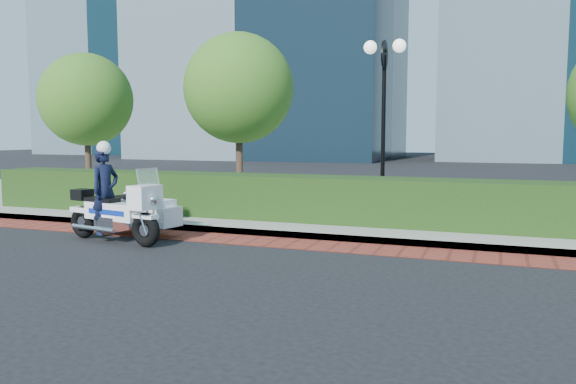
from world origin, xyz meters
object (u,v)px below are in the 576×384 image
(police_motorcycle, at_px, (123,206))
(tree_a, at_px, (86,100))
(lamppost, at_px, (384,99))
(tree_b, at_px, (239,88))

(police_motorcycle, bearing_deg, tree_a, 146.03)
(lamppost, relative_size, tree_a, 0.92)
(police_motorcycle, bearing_deg, lamppost, 56.91)
(lamppost, relative_size, tree_b, 0.86)
(lamppost, bearing_deg, tree_b, 163.89)
(tree_b, relative_size, police_motorcycle, 2.02)
(tree_a, bearing_deg, lamppost, -7.41)
(police_motorcycle, bearing_deg, tree_b, 102.91)
(tree_a, distance_m, tree_b, 5.50)
(tree_b, xyz_separation_m, police_motorcycle, (0.15, -5.73, -2.76))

